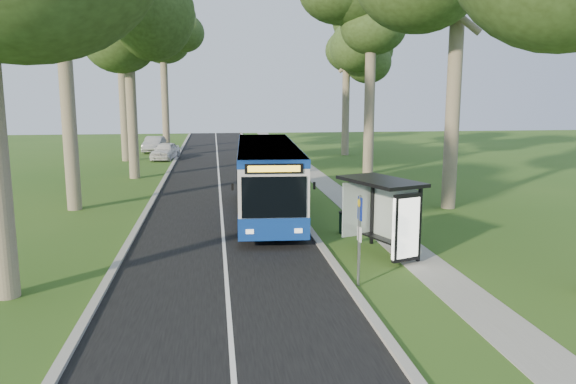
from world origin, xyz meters
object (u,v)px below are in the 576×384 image
bus (267,178)px  litter_bin (345,222)px  bus_shelter (388,204)px  car_silver (154,144)px  car_white (165,151)px  bus_stop_sign (359,230)px

bus → litter_bin: bus is taller
bus_shelter → car_silver: 38.42m
bus → car_silver: (-8.01, 29.19, -0.95)m
bus → litter_bin: size_ratio=14.09×
bus_shelter → car_silver: bus_shelter is taller
car_white → bus_stop_sign: bearing=-64.7°
litter_bin → car_silver: bearing=108.0°
bus_stop_sign → bus_shelter: bus_stop_sign is taller
bus → car_white: bearing=108.9°
bus → bus_stop_sign: 10.23m
litter_bin → bus_shelter: bearing=-79.9°
bus_shelter → car_white: bus_shelter is taller
bus → bus_shelter: bus is taller
bus → litter_bin: 4.95m
bus_stop_sign → bus: bearing=98.9°
bus_stop_sign → litter_bin: size_ratio=3.04×
bus_stop_sign → car_white: 33.94m
bus_shelter → car_white: 31.91m
car_white → car_silver: bearing=115.1°
bus_shelter → litter_bin: (-0.63, 3.55, -1.42)m
bus_stop_sign → car_white: (-8.16, 32.93, -0.93)m
bus_stop_sign → car_silver: bus_stop_sign is taller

